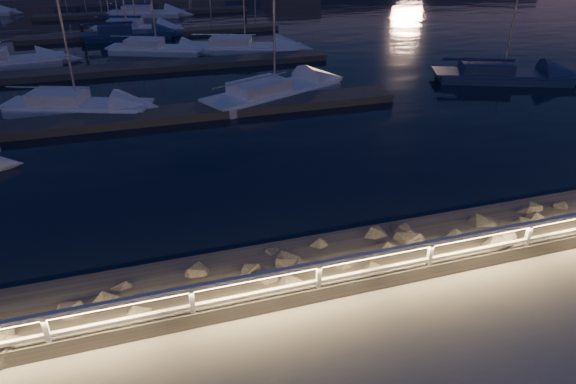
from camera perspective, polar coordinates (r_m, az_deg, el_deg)
name	(u,v)px	position (r m, az deg, el deg)	size (l,w,h in m)	color
ground	(279,306)	(12.50, -1.04, -12.56)	(400.00, 400.00, 0.00)	#A6A196
harbor_water	(162,57)	(41.46, -13.86, 14.33)	(400.00, 440.00, 0.60)	black
guard_rail	(276,280)	(11.99, -1.39, -9.80)	(44.11, 0.12, 1.06)	silver
riprap	(216,292)	(13.23, -8.04, -11.00)	(29.25, 3.19, 1.47)	#6A655B
floating_docks	(159,46)	(42.60, -14.11, 15.43)	(22.00, 36.00, 0.40)	#635A52
sailboat_d	(272,91)	(28.98, -1.83, 11.14)	(8.76, 5.66, 14.47)	white
sailboat_e	(0,62)	(40.25, -29.37, 12.49)	(7.93, 3.42, 13.17)	white
sailboat_f	(74,105)	(28.81, -22.69, 8.93)	(7.62, 4.57, 12.58)	white
sailboat_g	(154,48)	(41.06, -14.62, 15.22)	(7.48, 4.78, 12.38)	white
sailboat_h	(499,74)	(35.01, 22.39, 12.03)	(8.59, 5.39, 14.14)	navy
sailboat_j	(125,34)	(47.13, -17.63, 16.40)	(7.60, 2.52, 12.82)	navy
sailboat_k	(144,12)	(58.80, -15.68, 18.67)	(7.94, 4.36, 13.00)	white
sailboat_l	(242,46)	(40.43, -5.10, 15.81)	(8.63, 5.05, 14.11)	white
sailboat_n	(134,28)	(49.88, -16.71, 17.10)	(7.85, 4.73, 12.97)	white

